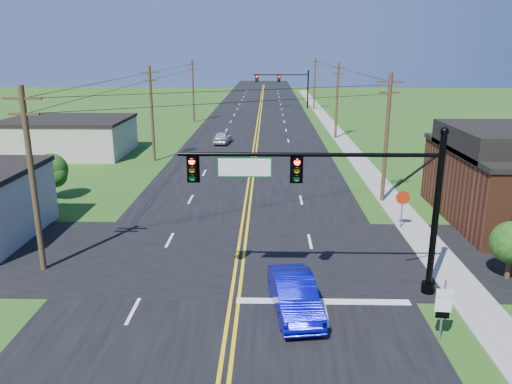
{
  "coord_description": "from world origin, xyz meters",
  "views": [
    {
      "loc": [
        1.58,
        -12.44,
        10.56
      ],
      "look_at": [
        1.04,
        10.0,
        4.09
      ],
      "focal_mm": 35.0,
      "sensor_mm": 36.0,
      "label": 1
    }
  ],
  "objects_px": {
    "signal_mast_far": "(284,83)",
    "blue_car": "(294,296)",
    "route_sign": "(443,306)",
    "signal_mast_main": "(332,191)",
    "stop_sign": "(403,202)"
  },
  "relations": [
    {
      "from": "signal_mast_far",
      "to": "blue_car",
      "type": "relative_size",
      "value": 2.32
    },
    {
      "from": "route_sign",
      "to": "signal_mast_main",
      "type": "bearing_deg",
      "value": 139.4
    },
    {
      "from": "signal_mast_main",
      "to": "route_sign",
      "type": "bearing_deg",
      "value": -45.34
    },
    {
      "from": "signal_mast_main",
      "to": "route_sign",
      "type": "distance_m",
      "value": 6.29
    },
    {
      "from": "signal_mast_far",
      "to": "route_sign",
      "type": "distance_m",
      "value": 75.95
    },
    {
      "from": "signal_mast_far",
      "to": "blue_car",
      "type": "height_order",
      "value": "signal_mast_far"
    },
    {
      "from": "blue_car",
      "to": "stop_sign",
      "type": "xyz_separation_m",
      "value": [
        6.96,
        10.13,
        0.97
      ]
    },
    {
      "from": "blue_car",
      "to": "route_sign",
      "type": "bearing_deg",
      "value": -27.47
    },
    {
      "from": "signal_mast_far",
      "to": "route_sign",
      "type": "height_order",
      "value": "signal_mast_far"
    },
    {
      "from": "signal_mast_main",
      "to": "signal_mast_far",
      "type": "height_order",
      "value": "same"
    },
    {
      "from": "signal_mast_far",
      "to": "blue_car",
      "type": "xyz_separation_m",
      "value": [
        -1.73,
        -73.88,
        -3.77
      ]
    },
    {
      "from": "signal_mast_main",
      "to": "signal_mast_far",
      "type": "xyz_separation_m",
      "value": [
        0.1,
        72.0,
        -0.2
      ]
    },
    {
      "from": "signal_mast_main",
      "to": "blue_car",
      "type": "distance_m",
      "value": 4.69
    },
    {
      "from": "signal_mast_far",
      "to": "stop_sign",
      "type": "relative_size",
      "value": 4.52
    },
    {
      "from": "blue_car",
      "to": "route_sign",
      "type": "distance_m",
      "value": 5.74
    }
  ]
}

